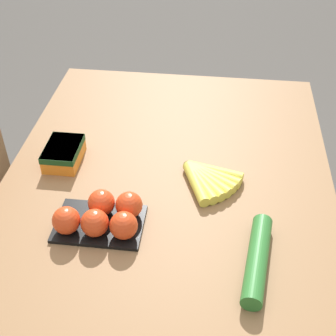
{
  "coord_description": "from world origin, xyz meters",
  "views": [
    {
      "loc": [
        -1.07,
        -0.13,
        1.65
      ],
      "look_at": [
        0.0,
        0.0,
        0.76
      ],
      "focal_mm": 50.0,
      "sensor_mm": 36.0,
      "label": 1
    }
  ],
  "objects_px": {
    "banana_bunch": "(206,178)",
    "cucumber_near": "(257,259)",
    "carrot_bag": "(63,152)",
    "tomato_pack": "(103,217)"
  },
  "relations": [
    {
      "from": "tomato_pack",
      "to": "banana_bunch",
      "type": "bearing_deg",
      "value": -50.7
    },
    {
      "from": "banana_bunch",
      "to": "cucumber_near",
      "type": "distance_m",
      "value": 0.33
    },
    {
      "from": "tomato_pack",
      "to": "carrot_bag",
      "type": "height_order",
      "value": "tomato_pack"
    },
    {
      "from": "cucumber_near",
      "to": "tomato_pack",
      "type": "bearing_deg",
      "value": 78.26
    },
    {
      "from": "cucumber_near",
      "to": "banana_bunch",
      "type": "bearing_deg",
      "value": 25.1
    },
    {
      "from": "banana_bunch",
      "to": "cucumber_near",
      "type": "height_order",
      "value": "cucumber_near"
    },
    {
      "from": "banana_bunch",
      "to": "carrot_bag",
      "type": "distance_m",
      "value": 0.45
    },
    {
      "from": "banana_bunch",
      "to": "tomato_pack",
      "type": "bearing_deg",
      "value": 129.3
    },
    {
      "from": "banana_bunch",
      "to": "carrot_bag",
      "type": "relative_size",
      "value": 1.28
    },
    {
      "from": "banana_bunch",
      "to": "tomato_pack",
      "type": "distance_m",
      "value": 0.34
    }
  ]
}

